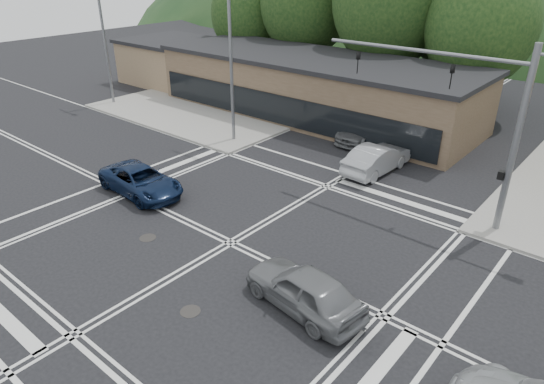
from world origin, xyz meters
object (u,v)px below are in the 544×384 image
Objects in this scene: car_blue_west at (141,181)px; car_grey_center at (304,289)px; car_northbound at (365,129)px; car_queue_a at (377,159)px; car_queue_b at (443,119)px.

car_grey_center reaches higher than car_blue_west.
car_blue_west is 0.98× the size of car_northbound.
car_blue_west is 1.05× the size of car_queue_a.
car_queue_a is (7.74, 10.01, 0.09)m from car_blue_west.
car_queue_b reaches higher than car_grey_center.
car_blue_west is 12.66m from car_queue_a.
car_queue_b is 5.87m from car_northbound.
car_grey_center reaches higher than car_northbound.
car_grey_center is 21.25m from car_queue_b.
car_queue_b is (0.04, 9.04, 0.08)m from car_queue_a.
car_queue_b is at bearing 58.06° from car_northbound.
car_grey_center is 0.90× the size of car_queue_b.
car_blue_west is 14.84m from car_northbound.
car_queue_b is 1.00× the size of car_northbound.
car_blue_west is at bearing -91.31° from car_grey_center.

